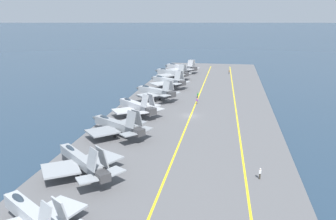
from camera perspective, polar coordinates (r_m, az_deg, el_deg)
The scene contains 16 objects.
ground_plane at distance 90.02m, azimuth 3.65°, elevation -1.18°, with size 2000.00×2000.00×0.00m, color #23384C.
carrier_deck at distance 89.97m, azimuth 3.65°, elevation -1.06°, with size 196.35×41.97×0.40m, color #565659.
deck_stripe_foul_line at distance 89.46m, azimuth 11.02°, elevation -1.28°, with size 176.72×0.36×0.01m, color yellow.
deck_stripe_centerline at distance 89.91m, azimuth 3.65°, elevation -0.94°, with size 176.72×0.36×0.01m, color yellow.
parked_jet_nearest at distance 45.68m, azimuth -20.88°, elevation -15.63°, with size 12.77×14.58×6.26m.
parked_jet_second at distance 58.45m, azimuth -13.69°, elevation -7.91°, with size 14.51×15.32×6.34m.
parked_jet_third at distance 75.45m, azimuth -8.23°, elevation -2.39°, with size 13.81×15.85×6.53m.
parked_jet_fourth at distance 90.22m, azimuth -5.20°, elevation 0.65°, with size 13.46×14.37×6.38m.
parked_jet_fifth at distance 105.36m, azimuth -2.13°, elevation 3.01°, with size 12.37×15.00×6.53m.
parked_jet_sixth at distance 123.52m, azimuth -0.08°, elevation 4.75°, with size 13.73×15.54×6.59m.
parked_jet_seventh at distance 139.93m, azimuth 0.51°, elevation 6.03°, with size 13.16×16.04×6.36m.
parked_jet_eighth at distance 156.14m, azimuth 1.99°, elevation 6.88°, with size 12.79×16.83×5.95m.
crew_white_vest at distance 57.91m, azimuth 14.55°, elevation -9.75°, with size 0.45×0.39×1.85m.
crew_green_vest at distance 108.79m, azimuth 4.80°, elevation 2.42°, with size 0.46×0.45×1.76m.
crew_purple_vest at distance 101.39m, azimuth 4.67°, elevation 1.48°, with size 0.31×0.41×1.78m.
crew_brown_vest at distance 154.24m, azimuth 9.78°, elevation 6.07°, with size 0.45×0.45×1.84m.
Camera 1 is at (-85.86, -9.28, 25.41)m, focal length 38.00 mm.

